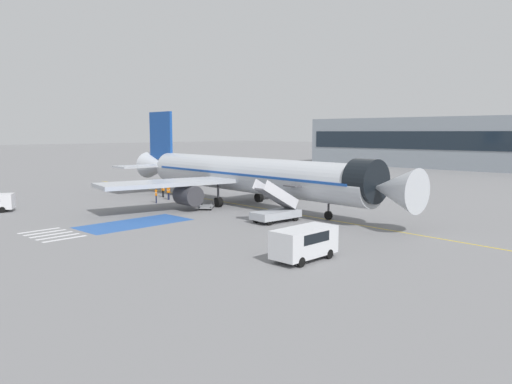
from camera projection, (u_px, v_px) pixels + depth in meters
ground_plane at (248, 207)px, 56.33m from camera, size 600.00×600.00×0.00m
apron_leadline_yellow at (249, 206)px, 56.76m from camera, size 77.51×6.98×0.01m
apron_stand_patch_blue at (135, 223)px, 45.99m from camera, size 4.76×10.30×0.01m
apron_walkway_bar_0 at (39, 231)px, 42.63m from camera, size 0.44×3.60×0.01m
apron_walkway_bar_1 at (45, 233)px, 41.81m from camera, size 0.44×3.60×0.01m
apron_walkway_bar_2 at (52, 235)px, 40.99m from camera, size 0.44×3.60×0.01m
apron_walkway_bar_3 at (58, 237)px, 40.17m from camera, size 0.44×3.60×0.01m
apron_walkway_bar_4 at (65, 239)px, 39.34m from camera, size 0.44×3.60×0.01m
airliner at (245, 175)px, 56.81m from camera, size 44.18×32.39×11.19m
boarding_stairs_forward at (276, 211)px, 46.76m from camera, size 2.61×5.38×4.12m
fuel_tanker at (321, 175)px, 76.56m from camera, size 8.81×2.66×3.62m
service_van_1 at (304, 241)px, 32.66m from camera, size 2.17×4.78×2.15m
baggage_cart at (206, 207)px, 54.65m from camera, size 2.85×2.94×0.87m
ground_crew_0 at (156, 194)px, 59.11m from camera, size 0.48×0.45×1.84m
ground_crew_1 at (163, 189)px, 64.27m from camera, size 0.44×0.26×1.80m
ground_crew_2 at (169, 191)px, 61.94m from camera, size 0.35×0.48×1.81m
terminal_building at (451, 143)px, 115.04m from camera, size 71.23×12.10×11.81m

